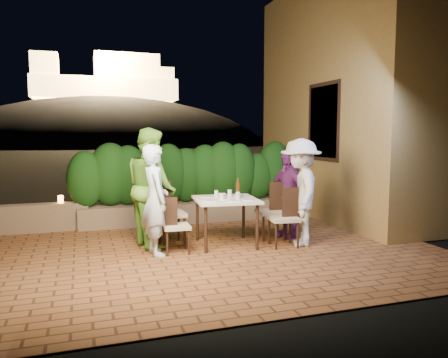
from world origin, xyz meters
name	(u,v)px	position (x,y,z in m)	size (l,w,h in m)	color
ground	(210,253)	(0.00, 0.00, -0.02)	(400.00, 400.00, 0.00)	black
terrace_floor	(201,248)	(0.00, 0.50, -0.07)	(7.00, 6.00, 0.15)	brown
building_wall	(345,99)	(3.60, 2.00, 2.50)	(1.60, 5.00, 5.00)	#A27E3F
window_pane	(325,122)	(2.82, 1.50, 2.00)	(0.08, 1.00, 1.40)	black
window_frame	(324,122)	(2.81, 1.50, 2.00)	(0.06, 1.15, 1.55)	black
planter	(187,212)	(0.20, 2.30, 0.20)	(4.20, 0.55, 0.40)	#75604A
hedge	(187,175)	(0.20, 2.30, 0.95)	(4.00, 0.70, 1.10)	#123A0F
parapet	(24,219)	(-2.80, 2.30, 0.25)	(2.20, 0.30, 0.50)	#75604A
hill	(108,172)	(2.00, 60.00, -4.00)	(52.00, 40.00, 22.00)	black
fortress	(105,72)	(2.00, 60.00, 10.50)	(26.00, 8.00, 8.00)	#FFCC7A
dining_table	(226,222)	(0.36, 0.32, 0.38)	(0.96, 0.96, 0.75)	white
plate_nw	(210,201)	(0.05, 0.16, 0.76)	(0.23, 0.23, 0.01)	white
plate_sw	(206,197)	(0.10, 0.55, 0.76)	(0.20, 0.20, 0.01)	white
plate_ne	(246,200)	(0.61, 0.08, 0.76)	(0.24, 0.24, 0.01)	white
plate_se	(237,196)	(0.62, 0.52, 0.76)	(0.21, 0.21, 0.01)	white
plate_centre	(224,198)	(0.32, 0.29, 0.76)	(0.21, 0.21, 0.01)	white
plate_front	(235,201)	(0.39, 0.01, 0.76)	(0.24, 0.24, 0.01)	white
glass_nw	(222,197)	(0.25, 0.18, 0.80)	(0.06, 0.06, 0.11)	silver
glass_sw	(216,193)	(0.27, 0.55, 0.80)	(0.06, 0.06, 0.11)	silver
glass_ne	(238,195)	(0.52, 0.21, 0.81)	(0.07, 0.07, 0.11)	silver
glass_se	(230,193)	(0.47, 0.45, 0.81)	(0.07, 0.07, 0.12)	silver
beer_bottle	(238,188)	(0.56, 0.33, 0.91)	(0.06, 0.06, 0.32)	#4D250C
bowl	(221,195)	(0.36, 0.60, 0.77)	(0.17, 0.17, 0.04)	white
chair_left_front	(176,225)	(-0.49, 0.12, 0.42)	(0.39, 0.39, 0.84)	black
chair_left_back	(169,212)	(-0.48, 0.65, 0.52)	(0.48, 0.48, 1.03)	black
chair_right_front	(284,217)	(1.19, -0.04, 0.47)	(0.43, 0.43, 0.93)	black
chair_right_back	(271,210)	(1.22, 0.49, 0.48)	(0.45, 0.45, 0.96)	black
diner_blue	(155,200)	(-0.79, 0.13, 0.81)	(0.59, 0.39, 1.62)	#C6E4FF
diner_green	(151,187)	(-0.76, 0.69, 0.93)	(0.91, 0.71, 1.87)	#6BB839
diner_white	(300,192)	(1.48, -0.04, 0.85)	(1.10, 0.63, 1.70)	silver
diner_purple	(288,194)	(1.53, 0.50, 0.74)	(0.87, 0.36, 1.49)	#6D287A
parapet_lamp	(61,199)	(-2.18, 2.30, 0.57)	(0.10, 0.10, 0.14)	orange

